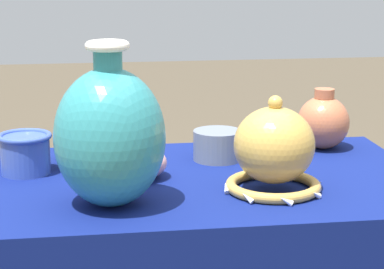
{
  "coord_description": "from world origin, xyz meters",
  "views": [
    {
      "loc": [
        -0.25,
        -1.53,
        1.21
      ],
      "look_at": [
        -0.04,
        -0.1,
        0.86
      ],
      "focal_mm": 70.0,
      "sensor_mm": 36.0,
      "label": 1
    }
  ],
  "objects_px": {
    "mosaic_tile_box": "(94,145)",
    "pot_squat_slate": "(218,145)",
    "cup_wide_cobalt": "(25,152)",
    "bowl_shallow_rose": "(141,163)",
    "vase_tall_bulbous": "(110,136)",
    "jar_round_terracotta": "(323,122)",
    "vase_dome_bell": "(274,152)"
  },
  "relations": [
    {
      "from": "mosaic_tile_box",
      "to": "pot_squat_slate",
      "type": "xyz_separation_m",
      "value": [
        0.29,
        -0.03,
        -0.0
      ]
    },
    {
      "from": "pot_squat_slate",
      "to": "cup_wide_cobalt",
      "type": "relative_size",
      "value": 0.96
    },
    {
      "from": "pot_squat_slate",
      "to": "bowl_shallow_rose",
      "type": "bearing_deg",
      "value": -147.29
    },
    {
      "from": "vase_tall_bulbous",
      "to": "bowl_shallow_rose",
      "type": "relative_size",
      "value": 2.8
    },
    {
      "from": "vase_tall_bulbous",
      "to": "jar_round_terracotta",
      "type": "xyz_separation_m",
      "value": [
        0.54,
        0.36,
        -0.07
      ]
    },
    {
      "from": "vase_tall_bulbous",
      "to": "bowl_shallow_rose",
      "type": "height_order",
      "value": "vase_tall_bulbous"
    },
    {
      "from": "vase_dome_bell",
      "to": "jar_round_terracotta",
      "type": "relative_size",
      "value": 1.38
    },
    {
      "from": "bowl_shallow_rose",
      "to": "vase_tall_bulbous",
      "type": "bearing_deg",
      "value": -112.52
    },
    {
      "from": "pot_squat_slate",
      "to": "jar_round_terracotta",
      "type": "bearing_deg",
      "value": 13.57
    },
    {
      "from": "jar_round_terracotta",
      "to": "cup_wide_cobalt",
      "type": "relative_size",
      "value": 1.26
    },
    {
      "from": "vase_dome_bell",
      "to": "pot_squat_slate",
      "type": "relative_size",
      "value": 1.81
    },
    {
      "from": "vase_tall_bulbous",
      "to": "jar_round_terracotta",
      "type": "distance_m",
      "value": 0.65
    },
    {
      "from": "mosaic_tile_box",
      "to": "pot_squat_slate",
      "type": "relative_size",
      "value": 1.35
    },
    {
      "from": "bowl_shallow_rose",
      "to": "cup_wide_cobalt",
      "type": "xyz_separation_m",
      "value": [
        -0.25,
        0.07,
        0.01
      ]
    },
    {
      "from": "bowl_shallow_rose",
      "to": "cup_wide_cobalt",
      "type": "height_order",
      "value": "cup_wide_cobalt"
    },
    {
      "from": "vase_dome_bell",
      "to": "cup_wide_cobalt",
      "type": "distance_m",
      "value": 0.55
    },
    {
      "from": "bowl_shallow_rose",
      "to": "jar_round_terracotta",
      "type": "bearing_deg",
      "value": 22.02
    },
    {
      "from": "vase_dome_bell",
      "to": "cup_wide_cobalt",
      "type": "relative_size",
      "value": 1.74
    },
    {
      "from": "vase_tall_bulbous",
      "to": "cup_wide_cobalt",
      "type": "xyz_separation_m",
      "value": [
        -0.18,
        0.24,
        -0.09
      ]
    },
    {
      "from": "mosaic_tile_box",
      "to": "cup_wide_cobalt",
      "type": "distance_m",
      "value": 0.17
    },
    {
      "from": "cup_wide_cobalt",
      "to": "jar_round_terracotta",
      "type": "bearing_deg",
      "value": 9.18
    },
    {
      "from": "pot_squat_slate",
      "to": "cup_wide_cobalt",
      "type": "height_order",
      "value": "cup_wide_cobalt"
    },
    {
      "from": "mosaic_tile_box",
      "to": "jar_round_terracotta",
      "type": "relative_size",
      "value": 1.03
    },
    {
      "from": "mosaic_tile_box",
      "to": "jar_round_terracotta",
      "type": "distance_m",
      "value": 0.57
    },
    {
      "from": "vase_tall_bulbous",
      "to": "mosaic_tile_box",
      "type": "relative_size",
      "value": 2.05
    },
    {
      "from": "cup_wide_cobalt",
      "to": "vase_dome_bell",
      "type": "bearing_deg",
      "value": -21.55
    },
    {
      "from": "vase_dome_bell",
      "to": "cup_wide_cobalt",
      "type": "height_order",
      "value": "vase_dome_bell"
    },
    {
      "from": "jar_round_terracotta",
      "to": "cup_wide_cobalt",
      "type": "distance_m",
      "value": 0.72
    },
    {
      "from": "mosaic_tile_box",
      "to": "cup_wide_cobalt",
      "type": "relative_size",
      "value": 1.3
    },
    {
      "from": "vase_dome_bell",
      "to": "jar_round_terracotta",
      "type": "distance_m",
      "value": 0.38
    },
    {
      "from": "mosaic_tile_box",
      "to": "jar_round_terracotta",
      "type": "bearing_deg",
      "value": 2.69
    },
    {
      "from": "mosaic_tile_box",
      "to": "bowl_shallow_rose",
      "type": "distance_m",
      "value": 0.18
    }
  ]
}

